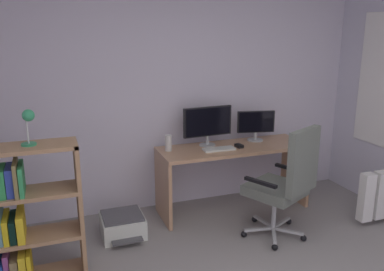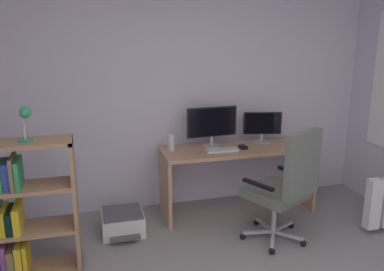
{
  "view_description": "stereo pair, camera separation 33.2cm",
  "coord_description": "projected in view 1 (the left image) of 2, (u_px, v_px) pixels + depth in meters",
  "views": [
    {
      "loc": [
        -1.26,
        -1.55,
        1.97
      ],
      "look_at": [
        0.01,
        1.94,
        0.99
      ],
      "focal_mm": 37.38,
      "sensor_mm": 36.0,
      "label": 1
    },
    {
      "loc": [
        -0.94,
        -1.64,
        1.97
      ],
      "look_at": [
        0.01,
        1.94,
        0.99
      ],
      "focal_mm": 37.38,
      "sensor_mm": 36.0,
      "label": 2
    }
  ],
  "objects": [
    {
      "name": "computer_mouse",
      "position": [
        239.0,
        146.0,
        4.33
      ],
      "size": [
        0.07,
        0.11,
        0.03
      ],
      "primitive_type": "cube",
      "rotation": [
        0.0,
        0.0,
        0.12
      ],
      "color": "black",
      "rests_on": "desk"
    },
    {
      "name": "desk_lamp",
      "position": [
        28.0,
        122.0,
        2.95
      ],
      "size": [
        0.12,
        0.11,
        0.27
      ],
      "color": "#319661",
      "rests_on": "bookshelf"
    },
    {
      "name": "keyboard",
      "position": [
        219.0,
        149.0,
        4.23
      ],
      "size": [
        0.34,
        0.14,
        0.02
      ],
      "primitive_type": "cube",
      "rotation": [
        0.0,
        0.0,
        -0.03
      ],
      "color": "silver",
      "rests_on": "desk"
    },
    {
      "name": "printer",
      "position": [
        123.0,
        225.0,
        3.93
      ],
      "size": [
        0.41,
        0.48,
        0.22
      ],
      "color": "silver",
      "rests_on": "ground"
    },
    {
      "name": "office_chair",
      "position": [
        286.0,
        181.0,
        3.75
      ],
      "size": [
        0.67,
        0.7,
        1.13
      ],
      "color": "#B7BABC",
      "rests_on": "ground"
    },
    {
      "name": "desktop_speaker",
      "position": [
        168.0,
        143.0,
        4.18
      ],
      "size": [
        0.07,
        0.07,
        0.17
      ],
      "primitive_type": "cylinder",
      "color": "silver",
      "rests_on": "desk"
    },
    {
      "name": "monitor_secondary",
      "position": [
        256.0,
        123.0,
        4.55
      ],
      "size": [
        0.42,
        0.18,
        0.35
      ],
      "color": "#B2B5B7",
      "rests_on": "desk"
    },
    {
      "name": "monitor_main",
      "position": [
        208.0,
        123.0,
        4.34
      ],
      "size": [
        0.56,
        0.18,
        0.43
      ],
      "color": "#B2B5B7",
      "rests_on": "desk"
    },
    {
      "name": "bookshelf",
      "position": [
        17.0,
        221.0,
        3.09
      ],
      "size": [
        0.8,
        0.31,
        1.13
      ],
      "color": "#A47C56",
      "rests_on": "ground"
    },
    {
      "name": "desk",
      "position": [
        234.0,
        162.0,
        4.42
      ],
      "size": [
        1.66,
        0.56,
        0.74
      ],
      "color": "tan",
      "rests_on": "ground"
    },
    {
      "name": "wall_back",
      "position": [
        169.0,
        85.0,
        4.39
      ],
      "size": [
        4.48,
        0.1,
        2.76
      ],
      "primitive_type": "cube",
      "color": "silver",
      "rests_on": "ground"
    }
  ]
}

